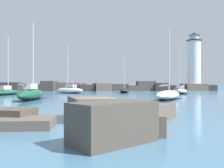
% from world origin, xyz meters
% --- Properties ---
extents(ground_plane, '(600.00, 600.00, 0.00)m').
position_xyz_m(ground_plane, '(0.00, 0.00, 0.00)').
color(ground_plane, teal).
extents(open_sea_beyond, '(400.00, 116.00, 0.01)m').
position_xyz_m(open_sea_beyond, '(0.00, 110.61, 0.00)').
color(open_sea_beyond, '#386684').
rests_on(open_sea_beyond, ground).
extents(breakwater_jetty, '(62.13, 6.55, 2.47)m').
position_xyz_m(breakwater_jetty, '(0.52, 50.57, 0.95)').
color(breakwater_jetty, brown).
rests_on(breakwater_jetty, ground).
extents(lighthouse, '(4.53, 4.53, 15.42)m').
position_xyz_m(lighthouse, '(26.89, 51.65, 6.77)').
color(lighthouse, gray).
rests_on(lighthouse, ground).
extents(foreground_rocks, '(10.38, 8.88, 1.38)m').
position_xyz_m(foreground_rocks, '(-0.66, -0.30, 0.50)').
color(foreground_rocks, '#4C443D').
rests_on(foreground_rocks, ground).
extents(sailboat_moored_0, '(5.76, 7.32, 8.62)m').
position_xyz_m(sailboat_moored_0, '(8.42, 16.69, 0.59)').
color(sailboat_moored_0, white).
rests_on(sailboat_moored_0, ground).
extents(sailboat_moored_1, '(2.55, 7.80, 9.18)m').
position_xyz_m(sailboat_moored_1, '(-7.69, 17.81, 0.74)').
color(sailboat_moored_1, '#195138').
rests_on(sailboat_moored_1, ground).
extents(sailboat_moored_2, '(3.90, 6.90, 9.66)m').
position_xyz_m(sailboat_moored_2, '(-14.43, 29.93, 0.57)').
color(sailboat_moored_2, '#195138').
rests_on(sailboat_moored_2, ground).
extents(sailboat_moored_3, '(3.04, 5.72, 7.28)m').
position_xyz_m(sailboat_moored_3, '(6.18, 37.66, 0.51)').
color(sailboat_moored_3, black).
rests_on(sailboat_moored_3, ground).
extents(sailboat_moored_4, '(3.71, 6.64, 8.99)m').
position_xyz_m(sailboat_moored_4, '(15.79, 32.41, 0.61)').
color(sailboat_moored_4, white).
rests_on(sailboat_moored_4, ground).
extents(sailboat_moored_7, '(6.05, 5.10, 9.12)m').
position_xyz_m(sailboat_moored_7, '(-4.57, 35.93, 0.68)').
color(sailboat_moored_7, white).
rests_on(sailboat_moored_7, ground).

